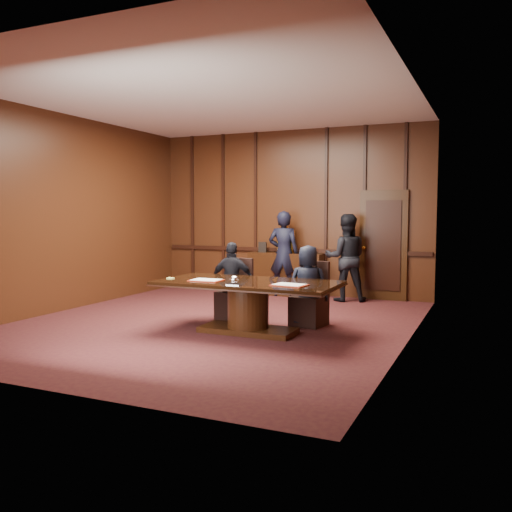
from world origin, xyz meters
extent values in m
plane|color=#330E13|center=(0.00, 0.00, 0.00)|extent=(7.00, 7.00, 0.00)
plane|color=silver|center=(0.00, 0.00, 3.50)|extent=(7.00, 7.00, 0.00)
cube|color=black|center=(0.00, 3.50, 1.75)|extent=(6.00, 0.04, 3.50)
cube|color=black|center=(0.00, -3.50, 1.75)|extent=(6.00, 0.04, 3.50)
cube|color=black|center=(-3.00, 0.00, 1.75)|extent=(0.04, 7.00, 3.50)
cube|color=black|center=(3.00, 0.00, 1.75)|extent=(0.04, 7.00, 3.50)
cube|color=black|center=(0.00, 3.47, 0.95)|extent=(5.90, 0.05, 0.08)
cube|color=black|center=(2.00, 3.46, 1.10)|extent=(0.95, 0.06, 2.20)
sphere|color=gold|center=(1.63, 3.39, 1.05)|extent=(0.08, 0.08, 0.08)
cube|color=black|center=(0.00, 3.26, 0.45)|extent=(1.60, 0.45, 0.90)
cube|color=black|center=(-0.70, 3.26, 0.03)|extent=(0.12, 0.40, 0.06)
cube|color=black|center=(0.70, 3.26, 0.03)|extent=(0.12, 0.40, 0.06)
cube|color=gold|center=(0.00, 3.26, 1.14)|extent=(0.34, 0.18, 0.48)
cylinder|color=white|center=(0.00, 3.16, 1.20)|extent=(0.22, 0.03, 0.22)
cone|color=gold|center=(0.00, 3.26, 1.46)|extent=(0.14, 0.14, 0.16)
cube|color=black|center=(-0.55, 3.28, 1.01)|extent=(0.18, 0.04, 0.22)
cube|color=#D34318|center=(0.50, 3.28, 0.96)|extent=(0.22, 0.12, 0.12)
cube|color=black|center=(0.77, -0.35, 0.04)|extent=(1.40, 0.60, 0.08)
cylinder|color=black|center=(0.77, -0.35, 0.39)|extent=(0.60, 0.60, 0.62)
cube|color=black|center=(0.77, -0.35, 0.71)|extent=(2.62, 1.32, 0.02)
cube|color=black|center=(0.77, -0.35, 0.73)|extent=(2.60, 1.30, 0.06)
cube|color=maroon|center=(0.19, -0.54, 0.77)|extent=(0.47, 0.35, 0.01)
cube|color=white|center=(0.19, -0.54, 0.78)|extent=(0.41, 0.29, 0.01)
cube|color=maroon|center=(1.49, -0.54, 0.77)|extent=(0.50, 0.38, 0.01)
cube|color=white|center=(1.49, -0.54, 0.78)|extent=(0.43, 0.32, 0.01)
cube|color=white|center=(0.77, -0.80, 0.77)|extent=(0.20, 0.14, 0.01)
ellipsoid|color=white|center=(0.77, -0.80, 0.82)|extent=(0.13, 0.13, 0.10)
cube|color=#F9FC7B|center=(-0.43, -0.55, 0.77)|extent=(0.10, 0.07, 0.01)
cube|color=black|center=(0.12, 0.50, 0.23)|extent=(0.51, 0.51, 0.46)
cube|color=black|center=(0.14, 0.71, 0.72)|extent=(0.48, 0.10, 0.55)
cylinder|color=black|center=(-0.08, 0.30, 0.12)|extent=(0.04, 0.04, 0.23)
cylinder|color=black|center=(0.32, 0.70, 0.12)|extent=(0.04, 0.04, 0.23)
cube|color=black|center=(1.42, 0.50, 0.23)|extent=(0.55, 0.55, 0.46)
cube|color=black|center=(1.46, 0.71, 0.72)|extent=(0.48, 0.14, 0.55)
cylinder|color=black|center=(1.22, 0.30, 0.12)|extent=(0.04, 0.04, 0.23)
cylinder|color=black|center=(1.62, 0.70, 0.12)|extent=(0.04, 0.04, 0.23)
imported|color=black|center=(0.12, 0.45, 0.64)|extent=(0.79, 0.46, 1.27)
imported|color=black|center=(1.42, 0.45, 0.63)|extent=(0.68, 0.51, 1.26)
imported|color=black|center=(0.01, 3.10, 0.89)|extent=(0.69, 0.49, 1.79)
imported|color=black|center=(1.35, 3.03, 0.86)|extent=(1.01, 0.90, 1.73)
camera|label=1|loc=(4.04, -7.44, 1.76)|focal=38.00mm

